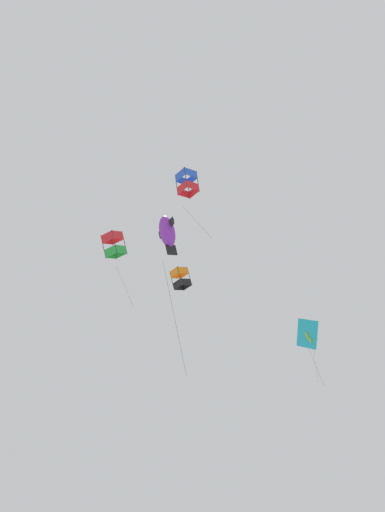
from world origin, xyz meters
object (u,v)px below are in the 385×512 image
(kite_fish_low_drifter, at_px, (167,232))
(kite_box_far_centre, at_px, (181,278))
(kite_delta_upper_right, at_px, (308,334))
(kite_box_highest, at_px, (114,245))
(kite_box_near_left, at_px, (187,183))

(kite_fish_low_drifter, distance_m, kite_box_far_centre, 7.01)
(kite_delta_upper_right, bearing_deg, kite_box_far_centre, -64.32)
(kite_box_highest, relative_size, kite_fish_low_drifter, 0.68)
(kite_delta_upper_right, bearing_deg, kite_fish_low_drifter, -48.05)
(kite_box_far_centre, bearing_deg, kite_box_near_left, -15.60)
(kite_delta_upper_right, bearing_deg, kite_box_near_left, -59.78)
(kite_box_near_left, relative_size, kite_fish_low_drifter, 0.57)
(kite_box_far_centre, bearing_deg, kite_delta_upper_right, 91.91)
(kite_box_near_left, xyz_separation_m, kite_box_highest, (-0.86, -8.39, -0.80))
(kite_box_highest, distance_m, kite_fish_low_drifter, 15.00)
(kite_box_highest, bearing_deg, kite_box_far_centre, -7.80)
(kite_delta_upper_right, xyz_separation_m, kite_fish_low_drifter, (17.26, 2.83, -0.93))
(kite_box_near_left, distance_m, kite_delta_upper_right, 14.17)
(kite_box_highest, bearing_deg, kite_fish_low_drifter, -31.09)
(kite_box_near_left, bearing_deg, kite_delta_upper_right, 96.95)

